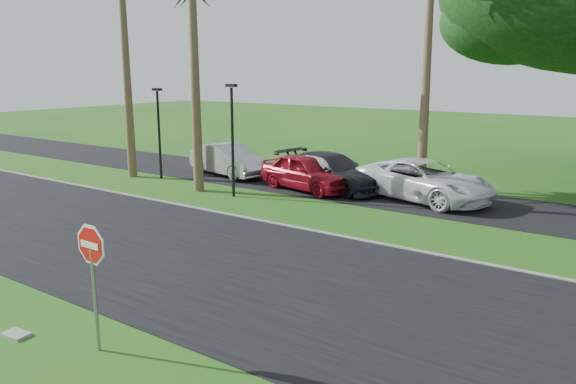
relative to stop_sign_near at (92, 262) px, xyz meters
The scene contains 12 objects.
ground 3.52m from the stop_sign_near, 99.46° to the left, with size 120.00×120.00×0.00m, color #1B5816.
road 5.33m from the stop_sign_near, 95.71° to the left, with size 120.00×8.00×0.02m, color black.
parking_strip 15.61m from the stop_sign_near, 91.85° to the left, with size 120.00×5.00×0.02m, color black.
curb 9.23m from the stop_sign_near, 93.16° to the left, with size 120.00×0.12×0.06m, color gray.
stop_sign_near is the anchor object (origin of this frame).
streetlight_left 17.34m from the stop_sign_near, 133.83° to the left, with size 0.45×0.25×4.34m.
streetlight_right 13.24m from the stop_sign_near, 119.48° to the left, with size 0.45×0.25×4.64m.
car_silver 17.84m from the stop_sign_near, 123.07° to the left, with size 1.64×4.72×1.55m, color #AEB0B6.
car_red 15.09m from the stop_sign_near, 108.04° to the left, with size 1.88×4.66×1.59m, color maroon.
car_dark 15.59m from the stop_sign_near, 104.54° to the left, with size 2.21×5.44×1.58m, color black.
car_minivan 15.45m from the stop_sign_near, 89.12° to the left, with size 2.69×5.83×1.62m, color white.
utility_slab 2.62m from the stop_sign_near, 162.46° to the right, with size 0.55×0.35×0.06m, color gray.
Camera 1 is at (9.08, -8.92, 5.24)m, focal length 35.00 mm.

